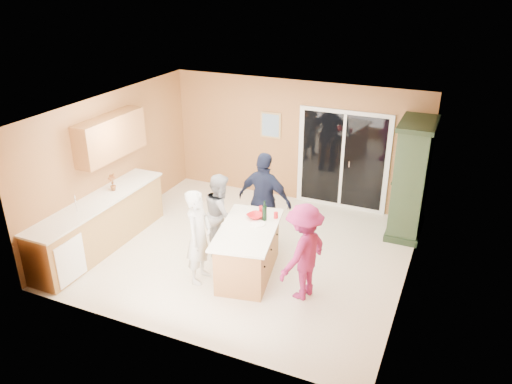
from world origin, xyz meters
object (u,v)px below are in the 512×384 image
at_px(woman_white, 199,237).
at_px(woman_grey, 221,214).
at_px(woman_navy, 265,201).
at_px(green_hutch, 411,180).
at_px(kitchen_island, 248,253).
at_px(woman_magenta, 304,252).

xyz_separation_m(woman_white, woman_grey, (-0.10, 0.96, -0.06)).
height_order(woman_white, woman_navy, woman_navy).
xyz_separation_m(green_hutch, woman_white, (-2.80, -2.99, -0.28)).
bearing_deg(woman_grey, woman_navy, -76.43).
bearing_deg(kitchen_island, woman_magenta, -21.88).
bearing_deg(green_hutch, kitchen_island, -130.23).
bearing_deg(woman_grey, woman_white, 160.70).
height_order(kitchen_island, green_hutch, green_hutch).
xyz_separation_m(kitchen_island, woman_white, (-0.65, -0.45, 0.39)).
distance_m(woman_white, woman_grey, 0.96).
bearing_deg(woman_magenta, woman_grey, -94.76).
xyz_separation_m(woman_navy, woman_magenta, (1.14, -1.21, -0.11)).
bearing_deg(woman_magenta, woman_navy, -119.48).
bearing_deg(woman_magenta, kitchen_island, -83.87).
bearing_deg(woman_white, woman_navy, -23.23).
bearing_deg(woman_white, woman_grey, 2.34).
relative_size(woman_white, woman_magenta, 1.02).
relative_size(green_hutch, woman_navy, 1.24).
relative_size(kitchen_island, green_hutch, 0.81).
height_order(woman_grey, woman_magenta, woman_magenta).
height_order(woman_white, woman_magenta, woman_white).
distance_m(kitchen_island, woman_white, 0.87).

